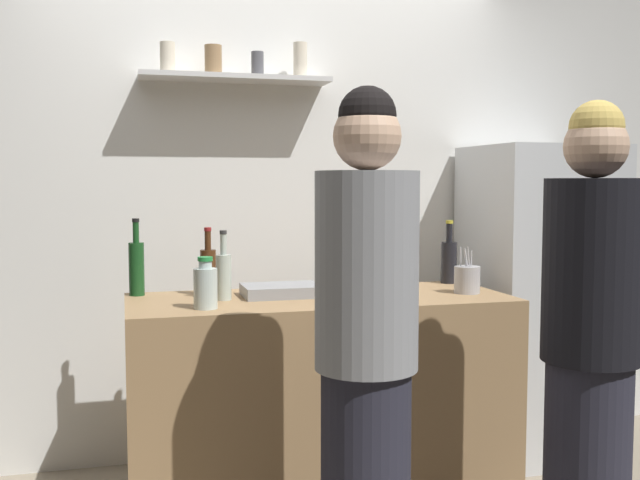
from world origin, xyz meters
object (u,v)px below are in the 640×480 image
Objects in this scene: person_grey_hoodie at (366,354)px; utensil_holder at (467,279)px; water_bottle_plastic at (205,286)px; wine_bottle_dark_glass at (449,260)px; wine_bottle_pale_glass at (224,275)px; baking_pan at (282,290)px; refrigerator at (537,300)px; wine_bottle_green_glass at (137,266)px; wine_bottle_amber_glass at (208,270)px; person_blonde at (590,348)px.

utensil_holder is at bearing -30.01° from person_grey_hoodie.
utensil_holder reaches higher than water_bottle_plastic.
wine_bottle_pale_glass is at bearing -168.27° from wine_bottle_dark_glass.
water_bottle_plastic reaches higher than baking_pan.
wine_bottle_dark_glass is (0.06, 0.33, 0.05)m from utensil_holder.
refrigerator reaches higher than wine_bottle_green_glass.
refrigerator reaches higher than wine_bottle_pale_glass.
utensil_holder is at bearing -146.45° from refrigerator.
baking_pan is 0.34m from wine_bottle_amber_glass.
wine_bottle_pale_glass reaches higher than utensil_holder.
refrigerator is at bearing 33.55° from utensil_holder.
wine_bottle_amber_glass reaches higher than wine_bottle_pale_glass.
wine_bottle_dark_glass is 1.16m from person_blonde.
person_grey_hoodie is at bearing -126.26° from wine_bottle_dark_glass.
water_bottle_plastic is 0.12× the size of person_grey_hoodie.
wine_bottle_dark_glass is 1.51m from wine_bottle_green_glass.
person_grey_hoodie is (-0.81, 0.05, 0.02)m from person_blonde.
person_blonde reaches higher than utensil_holder.
refrigerator is at bearing 15.90° from water_bottle_plastic.
person_blonde is at bearing -89.39° from wine_bottle_dark_glass.
wine_bottle_pale_glass is 0.17× the size of person_blonde.
water_bottle_plastic is (-1.25, -0.44, -0.03)m from wine_bottle_dark_glass.
wine_bottle_green_glass is at bearing 47.59° from person_grey_hoodie.
person_blonde reaches higher than water_bottle_plastic.
utensil_holder is 0.12× the size of person_blonde.
wine_bottle_dark_glass is 1.51× the size of water_bottle_plastic.
wine_bottle_amber_glass is at bearing 107.92° from wine_bottle_pale_glass.
wine_bottle_dark_glass reaches higher than baking_pan.
wine_bottle_dark_glass is at bearing 0.55° from wine_bottle_green_glass.
refrigerator is 1.47m from baking_pan.
wine_bottle_pale_glass is at bearing -171.05° from baking_pan.
person_grey_hoodie is at bearing -134.10° from utensil_holder.
person_blonde is (0.91, -0.94, -0.10)m from baking_pan.
person_grey_hoodie reaches higher than refrigerator.
person_grey_hoodie is (0.36, -0.85, -0.17)m from wine_bottle_pale_glass.
person_blonde is 0.98× the size of person_grey_hoodie.
wine_bottle_pale_glass is 1.49m from person_blonde.
person_grey_hoodie reaches higher than wine_bottle_dark_glass.
wine_bottle_amber_glass is at bearing -175.78° from wine_bottle_dark_glass.
wine_bottle_green_glass is at bearing -179.45° from wine_bottle_dark_glass.
wine_bottle_green_glass is at bearing 166.41° from wine_bottle_amber_glass.
wine_bottle_dark_glass is 1.33m from water_bottle_plastic.
person_grey_hoodie is (-0.74, -0.76, -0.13)m from utensil_holder.
refrigerator is 1.77m from wine_bottle_amber_glass.
wine_bottle_green_glass is 0.20× the size of person_grey_hoodie.
wine_bottle_green_glass is 1.91m from person_blonde.
refrigerator is at bearing 10.70° from baking_pan.
wine_bottle_dark_glass is 1.21m from wine_bottle_amber_glass.
water_bottle_plastic is 0.12× the size of person_blonde.
refrigerator is at bearing 10.44° from wine_bottle_pale_glass.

